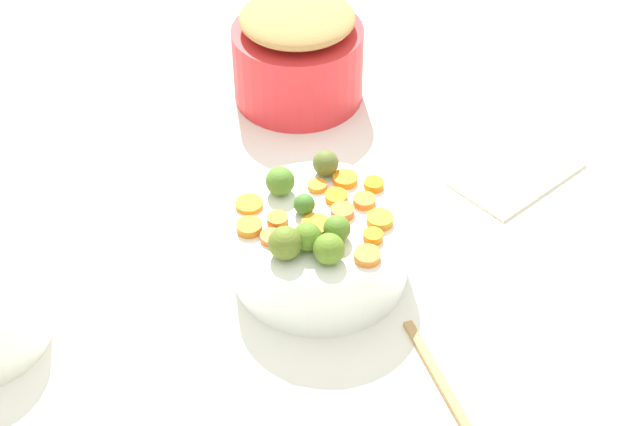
# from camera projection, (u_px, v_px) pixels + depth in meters

# --- Properties ---
(tabletop) EXTENTS (2.40, 2.40, 0.02)m
(tabletop) POSITION_uv_depth(u_px,v_px,m) (350.00, 294.00, 1.30)
(tabletop) COLOR white
(tabletop) RESTS_ON ground
(serving_bowl_carrots) EXTENTS (0.24, 0.24, 0.10)m
(serving_bowl_carrots) POSITION_uv_depth(u_px,v_px,m) (320.00, 246.00, 1.28)
(serving_bowl_carrots) COLOR white
(serving_bowl_carrots) RESTS_ON tabletop
(metal_pot) EXTENTS (0.22, 0.22, 0.13)m
(metal_pot) POSITION_uv_depth(u_px,v_px,m) (298.00, 63.00, 1.58)
(metal_pot) COLOR red
(metal_pot) RESTS_ON tabletop
(stuffing_mound) EXTENTS (0.19, 0.19, 0.04)m
(stuffing_mound) POSITION_uv_depth(u_px,v_px,m) (297.00, 18.00, 1.53)
(stuffing_mound) COLOR tan
(stuffing_mound) RESTS_ON metal_pot
(carrot_slice_0) EXTENTS (0.04, 0.04, 0.01)m
(carrot_slice_0) POSITION_uv_depth(u_px,v_px,m) (249.00, 204.00, 1.27)
(carrot_slice_0) COLOR orange
(carrot_slice_0) RESTS_ON serving_bowl_carrots
(carrot_slice_1) EXTENTS (0.03, 0.03, 0.01)m
(carrot_slice_1) POSITION_uv_depth(u_px,v_px,m) (374.00, 184.00, 1.29)
(carrot_slice_1) COLOR orange
(carrot_slice_1) RESTS_ON serving_bowl_carrots
(carrot_slice_2) EXTENTS (0.04, 0.04, 0.01)m
(carrot_slice_2) POSITION_uv_depth(u_px,v_px,m) (367.00, 256.00, 1.19)
(carrot_slice_2) COLOR orange
(carrot_slice_2) RESTS_ON serving_bowl_carrots
(carrot_slice_3) EXTENTS (0.03, 0.03, 0.01)m
(carrot_slice_3) POSITION_uv_depth(u_px,v_px,m) (317.00, 186.00, 1.29)
(carrot_slice_3) COLOR orange
(carrot_slice_3) RESTS_ON serving_bowl_carrots
(carrot_slice_4) EXTENTS (0.04, 0.04, 0.01)m
(carrot_slice_4) POSITION_uv_depth(u_px,v_px,m) (343.00, 211.00, 1.25)
(carrot_slice_4) COLOR orange
(carrot_slice_4) RESTS_ON serving_bowl_carrots
(carrot_slice_5) EXTENTS (0.05, 0.05, 0.01)m
(carrot_slice_5) POSITION_uv_depth(u_px,v_px,m) (316.00, 225.00, 1.24)
(carrot_slice_5) COLOR orange
(carrot_slice_5) RESTS_ON serving_bowl_carrots
(carrot_slice_6) EXTENTS (0.04, 0.04, 0.01)m
(carrot_slice_6) POSITION_uv_depth(u_px,v_px,m) (380.00, 220.00, 1.24)
(carrot_slice_6) COLOR orange
(carrot_slice_6) RESTS_ON serving_bowl_carrots
(carrot_slice_7) EXTENTS (0.04, 0.04, 0.01)m
(carrot_slice_7) POSITION_uv_depth(u_px,v_px,m) (271.00, 237.00, 1.22)
(carrot_slice_7) COLOR orange
(carrot_slice_7) RESTS_ON serving_bowl_carrots
(carrot_slice_8) EXTENTS (0.04, 0.04, 0.01)m
(carrot_slice_8) POSITION_uv_depth(u_px,v_px,m) (345.00, 179.00, 1.30)
(carrot_slice_8) COLOR orange
(carrot_slice_8) RESTS_ON serving_bowl_carrots
(carrot_slice_9) EXTENTS (0.04, 0.04, 0.01)m
(carrot_slice_9) POSITION_uv_depth(u_px,v_px,m) (339.00, 196.00, 1.28)
(carrot_slice_9) COLOR orange
(carrot_slice_9) RESTS_ON serving_bowl_carrots
(carrot_slice_10) EXTENTS (0.04, 0.04, 0.01)m
(carrot_slice_10) POSITION_uv_depth(u_px,v_px,m) (278.00, 220.00, 1.24)
(carrot_slice_10) COLOR orange
(carrot_slice_10) RESTS_ON serving_bowl_carrots
(carrot_slice_11) EXTENTS (0.04, 0.04, 0.01)m
(carrot_slice_11) POSITION_uv_depth(u_px,v_px,m) (364.00, 201.00, 1.27)
(carrot_slice_11) COLOR orange
(carrot_slice_11) RESTS_ON serving_bowl_carrots
(carrot_slice_12) EXTENTS (0.03, 0.03, 0.01)m
(carrot_slice_12) POSITION_uv_depth(u_px,v_px,m) (249.00, 227.00, 1.23)
(carrot_slice_12) COLOR orange
(carrot_slice_12) RESTS_ON serving_bowl_carrots
(carrot_slice_13) EXTENTS (0.03, 0.03, 0.01)m
(carrot_slice_13) POSITION_uv_depth(u_px,v_px,m) (373.00, 236.00, 1.22)
(carrot_slice_13) COLOR orange
(carrot_slice_13) RESTS_ON serving_bowl_carrots
(brussels_sprout_0) EXTENTS (0.04, 0.04, 0.04)m
(brussels_sprout_0) POSITION_uv_depth(u_px,v_px,m) (324.00, 163.00, 1.31)
(brussels_sprout_0) COLOR #5C6B2D
(brussels_sprout_0) RESTS_ON serving_bowl_carrots
(brussels_sprout_1) EXTENTS (0.04, 0.04, 0.04)m
(brussels_sprout_1) POSITION_uv_depth(u_px,v_px,m) (285.00, 243.00, 1.19)
(brussels_sprout_1) COLOR olive
(brussels_sprout_1) RESTS_ON serving_bowl_carrots
(brussels_sprout_2) EXTENTS (0.04, 0.04, 0.04)m
(brussels_sprout_2) POSITION_uv_depth(u_px,v_px,m) (307.00, 237.00, 1.20)
(brussels_sprout_2) COLOR #578123
(brussels_sprout_2) RESTS_ON serving_bowl_carrots
(brussels_sprout_3) EXTENTS (0.04, 0.04, 0.04)m
(brussels_sprout_3) POSITION_uv_depth(u_px,v_px,m) (337.00, 230.00, 1.21)
(brussels_sprout_3) COLOR #547F27
(brussels_sprout_3) RESTS_ON serving_bowl_carrots
(brussels_sprout_4) EXTENTS (0.03, 0.03, 0.03)m
(brussels_sprout_4) POSITION_uv_depth(u_px,v_px,m) (304.00, 204.00, 1.25)
(brussels_sprout_4) COLOR #43792A
(brussels_sprout_4) RESTS_ON serving_bowl_carrots
(brussels_sprout_5) EXTENTS (0.04, 0.04, 0.04)m
(brussels_sprout_5) POSITION_uv_depth(u_px,v_px,m) (329.00, 249.00, 1.18)
(brussels_sprout_5) COLOR olive
(brussels_sprout_5) RESTS_ON serving_bowl_carrots
(brussels_sprout_6) EXTENTS (0.04, 0.04, 0.04)m
(brussels_sprout_6) POSITION_uv_depth(u_px,v_px,m) (280.00, 181.00, 1.28)
(brussels_sprout_6) COLOR #55862C
(brussels_sprout_6) RESTS_ON serving_bowl_carrots
(dish_towel) EXTENTS (0.23, 0.19, 0.01)m
(dish_towel) POSITION_uv_depth(u_px,v_px,m) (516.00, 174.00, 1.47)
(dish_towel) COLOR beige
(dish_towel) RESTS_ON tabletop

